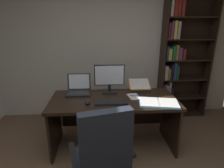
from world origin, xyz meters
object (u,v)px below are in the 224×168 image
office_chair (103,161)px  reading_stand_with_book (140,85)px  bookshelf (179,61)px  pen (135,96)px  desk (113,109)px  computer_mouse (88,102)px  open_binder (159,103)px  laptop (79,89)px  notepad (134,96)px  monitor (109,79)px  keyboard (111,102)px

office_chair → reading_stand_with_book: 1.36m
bookshelf → pen: 1.33m
office_chair → desk: bearing=66.4°
computer_mouse → open_binder: bearing=-3.1°
laptop → pen: bearing=-14.7°
notepad → office_chair: bearing=-116.9°
computer_mouse → notepad: (0.63, 0.20, -0.02)m
open_binder → computer_mouse: bearing=-172.4°
computer_mouse → notepad: 0.66m
bookshelf → pen: size_ratio=15.60×
laptop → desk: bearing=-19.9°
computer_mouse → reading_stand_with_book: size_ratio=0.32×
desk → pen: 0.38m
laptop → reading_stand_with_book: laptop is taller
office_chair → laptop: size_ratio=3.07×
desk → reading_stand_with_book: reading_stand_with_book is taller
bookshelf → notepad: bearing=-138.5°
bookshelf → reading_stand_with_book: size_ratio=6.82×
office_chair → computer_mouse: office_chair is taller
desk → pen: (0.31, -0.03, 0.22)m
open_binder → notepad: bearing=149.3°
open_binder → pen: open_binder is taller
monitor → pen: monitor is taller
monitor → keyboard: 0.44m
office_chair → laptop: office_chair is taller
reading_stand_with_book → open_binder: reading_stand_with_book is taller
keyboard → notepad: (0.33, 0.20, -0.01)m
office_chair → notepad: size_ratio=4.96×
laptop → keyboard: size_ratio=0.81×
laptop → pen: (0.80, -0.21, -0.04)m
open_binder → pen: size_ratio=3.88×
laptop → notepad: size_ratio=1.61×
monitor → notepad: (0.33, -0.20, -0.20)m
office_chair → keyboard: bearing=66.6°
desk → office_chair: size_ratio=1.64×
monitor → laptop: size_ratio=1.29×
office_chair → notepad: (0.45, 0.89, 0.31)m
office_chair → bookshelf: bearing=37.2°
open_binder → bookshelf: bearing=68.5°
laptop → open_binder: 1.15m
desk → office_chair: 0.94m
open_binder → notepad: open_binder is taller
laptop → keyboard: (0.45, -0.41, -0.04)m
keyboard → notepad: keyboard is taller
desk → laptop: laptop is taller
office_chair → monitor: 1.21m
laptop → notepad: laptop is taller
keyboard → pen: keyboard is taller
bookshelf → computer_mouse: bookshelf is taller
keyboard → notepad: 0.38m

